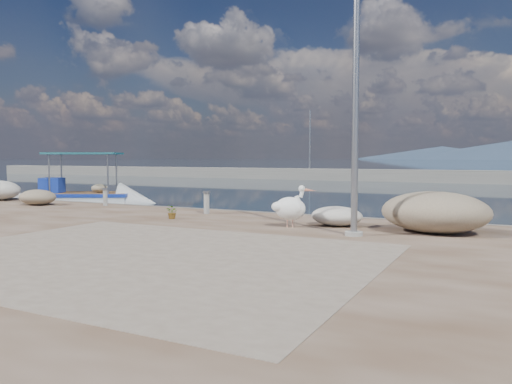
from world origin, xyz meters
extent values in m
plane|color=#162635|center=(0.00, 0.00, 0.00)|extent=(1400.00, 1400.00, 0.00)
cube|color=gray|center=(1.00, -3.00, 0.50)|extent=(9.00, 7.00, 0.01)
cube|color=gray|center=(0.00, 40.00, 0.60)|extent=(120.00, 2.20, 1.20)
cylinder|color=gray|center=(-12.00, 40.00, 4.00)|extent=(0.16, 0.16, 7.00)
cone|color=#28384C|center=(-70.00, 650.00, 8.00)|extent=(220.00, 220.00, 16.00)
cube|color=white|center=(-11.82, 7.81, 0.08)|extent=(6.71, 4.92, 1.06)
cube|color=#18319D|center=(-11.82, 7.81, 0.56)|extent=(5.14, 4.12, 0.16)
cube|color=#AE1520|center=(-11.82, 7.81, 0.02)|extent=(5.13, 4.10, 0.13)
cube|color=#18319D|center=(-13.25, 7.05, 1.00)|extent=(1.36, 1.36, 0.78)
cube|color=#195864|center=(-11.82, 7.81, 2.62)|extent=(4.09, 3.45, 0.09)
cylinder|color=tan|center=(1.94, 1.90, 0.65)|extent=(0.04, 0.04, 0.29)
cylinder|color=tan|center=(2.08, 1.96, 0.65)|extent=(0.04, 0.04, 0.29)
ellipsoid|color=white|center=(2.01, 1.93, 1.03)|extent=(1.03, 0.86, 0.63)
cylinder|color=white|center=(2.26, 2.04, 1.34)|extent=(0.23, 0.19, 0.54)
sphere|color=white|center=(2.30, 2.06, 1.57)|extent=(0.18, 0.18, 0.18)
cone|color=#F2815E|center=(2.49, 2.14, 1.53)|extent=(0.43, 0.26, 0.13)
cylinder|color=gray|center=(3.98, 1.33, 4.00)|extent=(0.16, 0.16, 7.00)
cylinder|color=gray|center=(3.98, 1.33, 0.55)|extent=(0.44, 0.44, 0.10)
cylinder|color=gray|center=(-1.86, 3.72, 0.87)|extent=(0.19, 0.19, 0.74)
cylinder|color=gray|center=(-1.86, 3.72, 1.24)|extent=(0.25, 0.25, 0.06)
cylinder|color=gray|center=(-6.97, 4.23, 0.84)|extent=(0.17, 0.17, 0.67)
cylinder|color=gray|center=(-6.97, 4.23, 1.17)|extent=(0.23, 0.23, 0.06)
imported|color=#33722D|center=(-2.02, 2.00, 0.72)|extent=(0.47, 0.43, 0.44)
ellipsoid|color=beige|center=(3.05, 2.86, 0.77)|extent=(1.46, 1.10, 0.55)
ellipsoid|color=gray|center=(5.70, 2.73, 1.03)|extent=(2.71, 1.93, 1.06)
ellipsoid|color=gray|center=(-9.67, 3.25, 0.81)|extent=(1.61, 1.25, 0.63)
camera|label=1|loc=(7.38, -10.64, 2.43)|focal=35.00mm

